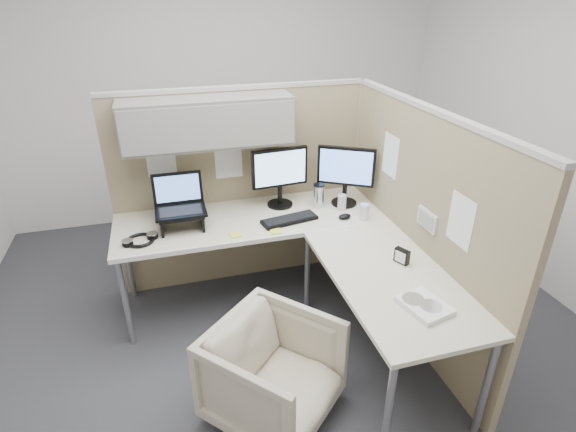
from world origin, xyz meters
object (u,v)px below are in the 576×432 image
object	(u,v)px
desk	(296,244)
keyboard	(289,220)
office_chair	(274,369)
monitor_left	(280,173)

from	to	relation	value
desk	keyboard	bearing A→B (deg)	84.16
desk	keyboard	size ratio (longest dim) A/B	4.82
desk	office_chair	distance (m)	0.88
office_chair	keyboard	size ratio (longest dim) A/B	1.60
keyboard	office_chair	bearing A→B (deg)	-121.45
desk	monitor_left	distance (m)	0.64
desk	office_chair	size ratio (longest dim) A/B	3.02
office_chair	monitor_left	distance (m)	1.49
office_chair	keyboard	distance (m)	1.13
office_chair	keyboard	world-z (taller)	keyboard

